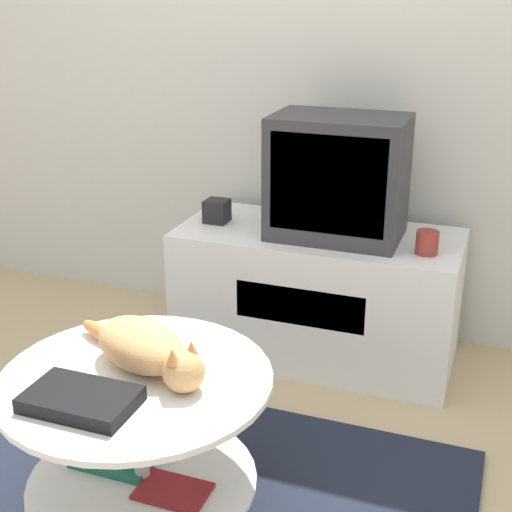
{
  "coord_description": "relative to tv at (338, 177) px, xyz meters",
  "views": [
    {
      "loc": [
        0.84,
        -1.44,
        1.49
      ],
      "look_at": [
        0.08,
        0.62,
        0.64
      ],
      "focal_mm": 50.0,
      "sensor_mm": 36.0,
      "label": 1
    }
  ],
  "objects": [
    {
      "name": "speaker",
      "position": [
        -0.51,
        -0.0,
        -0.19
      ],
      "size": [
        0.09,
        0.09,
        0.09
      ],
      "color": "black",
      "rests_on": "tv_stand"
    },
    {
      "name": "tv",
      "position": [
        0.0,
        0.0,
        0.0
      ],
      "size": [
        0.51,
        0.34,
        0.48
      ],
      "color": "#333338",
      "rests_on": "tv_stand"
    },
    {
      "name": "dvd_box",
      "position": [
        -0.31,
        -1.33,
        -0.27
      ],
      "size": [
        0.28,
        0.17,
        0.04
      ],
      "color": "black",
      "rests_on": "coffee_table"
    },
    {
      "name": "coffee_table",
      "position": [
        -0.26,
        -1.15,
        -0.46
      ],
      "size": [
        0.74,
        0.74,
        0.48
      ],
      "color": "#B2B2B7",
      "rests_on": "rug"
    },
    {
      "name": "cat",
      "position": [
        -0.25,
        -1.11,
        -0.22
      ],
      "size": [
        0.49,
        0.3,
        0.13
      ],
      "rotation": [
        0.0,
        0.0,
        -0.44
      ],
      "color": "tan",
      "rests_on": "coffee_table"
    },
    {
      "name": "wall_back",
      "position": [
        -0.21,
        0.36,
        0.52
      ],
      "size": [
        8.0,
        0.05,
        2.6
      ],
      "color": "silver",
      "rests_on": "ground_plane"
    },
    {
      "name": "mug",
      "position": [
        0.37,
        -0.08,
        -0.19
      ],
      "size": [
        0.08,
        0.08,
        0.09
      ],
      "color": "#99332D",
      "rests_on": "tv_stand"
    },
    {
      "name": "tv_stand",
      "position": [
        -0.07,
        0.02,
        -0.51
      ],
      "size": [
        1.14,
        0.52,
        0.55
      ],
      "color": "white",
      "rests_on": "ground_plane"
    }
  ]
}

